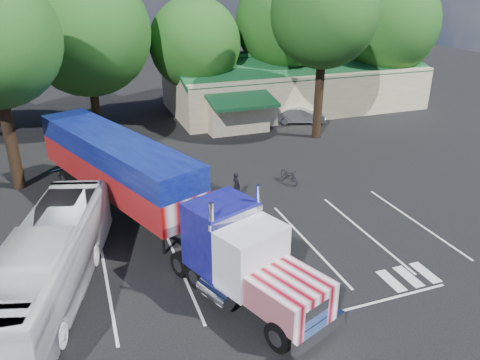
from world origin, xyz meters
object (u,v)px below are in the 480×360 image
object	(u,v)px
semi_truck	(142,183)
tour_bus	(48,264)
woman	(236,185)
silver_sedan	(300,115)
bicycle	(289,175)

from	to	relation	value
semi_truck	tour_bus	size ratio (longest dim) A/B	1.86
woman	silver_sedan	world-z (taller)	woman
bicycle	tour_bus	xyz separation A→B (m)	(-14.01, -7.12, 1.05)
woman	tour_bus	bearing A→B (deg)	101.09
silver_sedan	tour_bus	bearing A→B (deg)	152.34
bicycle	tour_bus	bearing A→B (deg)	-159.33
bicycle	woman	bearing A→B (deg)	-171.91
woman	tour_bus	xyz separation A→B (m)	(-10.11, -6.12, 0.75)
semi_truck	bicycle	bearing A→B (deg)	-5.64
semi_truck	bicycle	world-z (taller)	semi_truck
tour_bus	silver_sedan	world-z (taller)	tour_bus
semi_truck	woman	xyz separation A→B (m)	(5.60, 1.68, -1.71)
tour_bus	semi_truck	bearing A→B (deg)	61.38
semi_truck	bicycle	size ratio (longest dim) A/B	10.75
woman	silver_sedan	bearing A→B (deg)	-59.81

